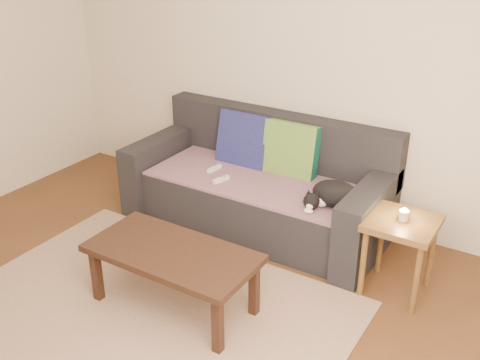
% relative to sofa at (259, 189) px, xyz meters
% --- Properties ---
extents(ground, '(4.50, 4.50, 0.00)m').
position_rel_sofa_xyz_m(ground, '(0.00, -1.57, -0.31)').
color(ground, brown).
rests_on(ground, ground).
extents(back_wall, '(4.50, 0.04, 2.60)m').
position_rel_sofa_xyz_m(back_wall, '(0.00, 0.43, 0.99)').
color(back_wall, beige).
rests_on(back_wall, ground).
extents(sofa, '(2.10, 0.94, 0.87)m').
position_rel_sofa_xyz_m(sofa, '(0.00, 0.00, 0.00)').
color(sofa, '#232328').
rests_on(sofa, ground).
extents(throw_blanket, '(1.66, 0.74, 0.02)m').
position_rel_sofa_xyz_m(throw_blanket, '(0.00, -0.09, 0.12)').
color(throw_blanket, '#432A50').
rests_on(throw_blanket, sofa).
extents(cushion_navy, '(0.46, 0.22, 0.47)m').
position_rel_sofa_xyz_m(cushion_navy, '(-0.24, 0.17, 0.32)').
color(cushion_navy, '#121851').
rests_on(cushion_navy, throw_blanket).
extents(cushion_green, '(0.45, 0.19, 0.46)m').
position_rel_sofa_xyz_m(cushion_green, '(0.19, 0.17, 0.32)').
color(cushion_green, '#0C5141').
rests_on(cushion_green, throw_blanket).
extents(cat, '(0.43, 0.39, 0.18)m').
position_rel_sofa_xyz_m(cat, '(0.72, -0.19, 0.22)').
color(cat, black).
rests_on(cat, throw_blanket).
extents(wii_remote_a, '(0.05, 0.15, 0.03)m').
position_rel_sofa_xyz_m(wii_remote_a, '(-0.35, -0.12, 0.15)').
color(wii_remote_a, white).
rests_on(wii_remote_a, throw_blanket).
extents(wii_remote_b, '(0.08, 0.15, 0.03)m').
position_rel_sofa_xyz_m(wii_remote_b, '(-0.19, -0.27, 0.15)').
color(wii_remote_b, white).
rests_on(wii_remote_b, throw_blanket).
extents(side_table, '(0.44, 0.44, 0.55)m').
position_rel_sofa_xyz_m(side_table, '(1.26, -0.34, 0.14)').
color(side_table, brown).
rests_on(side_table, ground).
extents(candle, '(0.06, 0.06, 0.09)m').
position_rel_sofa_xyz_m(candle, '(1.26, -0.34, 0.28)').
color(candle, beige).
rests_on(candle, side_table).
extents(rug, '(2.50, 1.80, 0.01)m').
position_rel_sofa_xyz_m(rug, '(0.00, -1.42, -0.30)').
color(rug, tan).
rests_on(rug, ground).
extents(coffee_table, '(1.08, 0.54, 0.43)m').
position_rel_sofa_xyz_m(coffee_table, '(0.11, -1.27, 0.07)').
color(coffee_table, '#321C13').
rests_on(coffee_table, rug).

